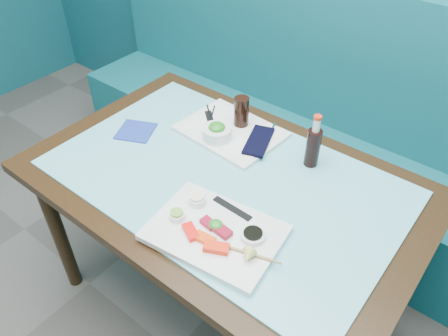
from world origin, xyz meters
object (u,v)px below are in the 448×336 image
Objects in this scene: sashimi_plate at (215,233)px; dining_table at (224,195)px; serving_tray at (231,131)px; booth_bench at (323,148)px; cola_bottle_body at (313,148)px; seaweed_bowl at (217,133)px; blue_napkin at (136,131)px; cola_glass at (241,112)px.

dining_table is at bearing 115.53° from sashimi_plate.
serving_tray is (-0.14, 0.22, 0.10)m from dining_table.
booth_bench reaches higher than serving_tray.
booth_bench is 20.35× the size of cola_bottle_body.
serving_tray is at bearing 115.29° from sashimi_plate.
booth_bench is 0.89m from dining_table.
seaweed_bowl is (-0.30, 0.38, 0.03)m from sashimi_plate.
blue_napkin is at bearing -179.15° from dining_table.
cola_glass is at bearing 115.37° from dining_table.
blue_napkin is (-0.45, -0.01, 0.09)m from dining_table.
sashimi_plate is at bearing -57.08° from dining_table.
seaweed_bowl is 0.82× the size of blue_napkin.
cola_glass is (-0.13, 0.28, 0.17)m from dining_table.
dining_table is 9.50× the size of cola_bottle_body.
dining_table is at bearing -90.00° from booth_bench.
dining_table is 3.60× the size of serving_tray.
seaweed_bowl reaches higher than blue_napkin.
cola_glass reaches higher than seaweed_bowl.
dining_table is 3.55× the size of sashimi_plate.
cola_bottle_body reaches higher than blue_napkin.
seaweed_bowl is 0.77× the size of cola_bottle_body.
cola_glass is at bearing -103.30° from booth_bench.
sashimi_plate is 3.46× the size of seaweed_bowl.
seaweed_bowl is at bearing 27.94° from blue_napkin.
sashimi_plate is 0.58m from cola_glass.
seaweed_bowl is (-0.15, 0.15, 0.13)m from dining_table.
cola_bottle_body is (0.36, 0.10, 0.04)m from seaweed_bowl.
serving_tray is at bearing 82.41° from seaweed_bowl.
blue_napkin is at bearing -138.72° from serving_tray.
booth_bench is at bearing 81.01° from serving_tray.
serving_tray is at bearing -100.30° from cola_glass.
cola_glass is 0.34m from cola_bottle_body.
booth_bench reaches higher than seaweed_bowl.
booth_bench reaches higher than sashimi_plate.
seaweed_bowl reaches higher than sashimi_plate.
sashimi_plate is (0.15, -0.23, 0.10)m from dining_table.
cola_glass is 0.84× the size of cola_bottle_body.
sashimi_plate is 0.48m from seaweed_bowl.
serving_tray reaches higher than blue_napkin.
booth_bench is at bearing 90.52° from sashimi_plate.
cola_glass is (-0.28, 0.51, 0.07)m from sashimi_plate.
serving_tray is at bearing -175.47° from cola_bottle_body.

